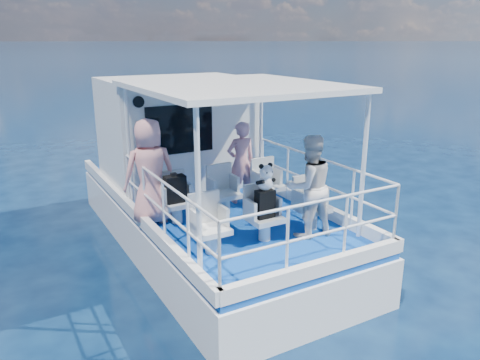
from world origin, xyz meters
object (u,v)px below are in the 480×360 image
at_px(backpack_center, 265,204).
at_px(passenger_stbd_aft, 309,186).
at_px(passenger_port_fwd, 150,172).
at_px(panda, 266,177).

bearing_deg(backpack_center, passenger_stbd_aft, -11.60).
relative_size(passenger_port_fwd, panda, 4.38).
bearing_deg(passenger_port_fwd, backpack_center, 131.59).
height_order(passenger_port_fwd, backpack_center, passenger_port_fwd).
bearing_deg(panda, passenger_port_fwd, 129.01).
bearing_deg(backpack_center, passenger_port_fwd, 128.19).
distance_m(passenger_stbd_aft, backpack_center, 0.74).
bearing_deg(passenger_stbd_aft, passenger_port_fwd, -35.03).
bearing_deg(passenger_stbd_aft, backpack_center, -5.12).
xyz_separation_m(passenger_stbd_aft, panda, (-0.68, 0.17, 0.21)).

